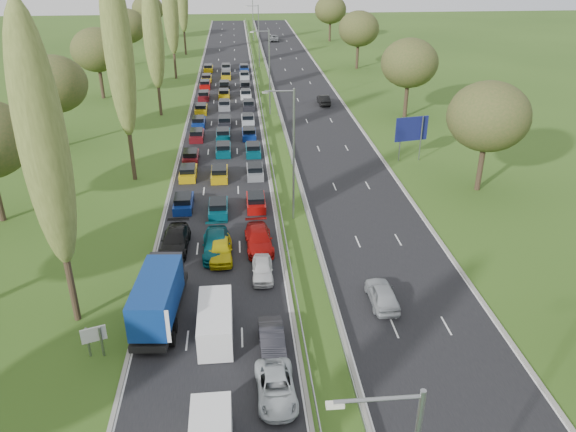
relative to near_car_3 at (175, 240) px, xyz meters
name	(u,v)px	position (x,y,z in m)	size (l,w,h in m)	color
ground	(269,111)	(10.26, 41.82, -0.80)	(260.00, 260.00, 0.00)	#2F4D18
near_carriageway	(225,107)	(3.51, 44.32, -0.80)	(10.50, 215.00, 0.04)	black
far_carriageway	(311,105)	(17.01, 44.32, -0.80)	(10.50, 215.00, 0.04)	black
central_reservation	(268,103)	(10.26, 44.32, -0.25)	(2.36, 215.00, 0.32)	gray
lamp_columns	(269,73)	(10.26, 39.82, 5.20)	(0.18, 140.18, 12.00)	gray
poplar_row	(141,39)	(-5.74, 29.99, 11.58)	(2.80, 127.80, 22.44)	#2D2116
woodland_left	(45,91)	(-16.24, 24.45, 6.88)	(8.00, 166.00, 11.10)	#2D2116
woodland_right	(428,76)	(29.76, 28.49, 6.88)	(8.00, 153.00, 11.10)	#2D2116
traffic_queue_fill	(224,113)	(3.51, 39.47, -0.36)	(9.04, 69.71, 0.80)	navy
near_car_3	(175,240)	(0.00, 0.00, 0.00)	(2.19, 5.38, 1.56)	black
near_car_7	(217,244)	(3.40, -1.02, 0.02)	(2.23, 5.49, 1.59)	#054953
near_car_8	(221,249)	(3.75, -1.90, 0.00)	(1.85, 4.60, 1.57)	gold
near_car_9	(272,340)	(7.10, -13.56, -0.06)	(1.52, 4.36, 1.44)	black
near_car_10	(276,387)	(7.07, -17.58, -0.13)	(2.15, 4.67, 1.30)	#B5BCBF
near_car_11	(259,239)	(6.86, -0.41, -0.01)	(2.16, 5.32, 1.54)	#940B09
near_car_12	(262,269)	(6.94, -5.02, -0.11)	(1.57, 3.91, 1.33)	silver
far_car_0	(382,294)	(15.10, -9.26, -0.03)	(1.78, 4.42, 1.50)	#9EA2A7
far_car_1	(324,100)	(18.96, 44.57, -0.03)	(1.59, 4.55, 1.50)	black
far_car_2	(274,38)	(15.47, 108.54, -0.03)	(2.51, 5.43, 1.51)	gray
blue_lorry	(159,295)	(-0.11, -9.61, 1.09)	(2.38, 8.58, 3.62)	black
white_van_rear	(216,320)	(3.61, -11.68, 0.31)	(2.12, 5.41, 2.17)	silver
info_sign	(94,338)	(-3.64, -13.12, 0.57)	(1.45, 0.59, 2.10)	gray
direction_sign	(411,131)	(25.16, 18.81, 2.77)	(3.94, 0.89, 5.20)	gray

